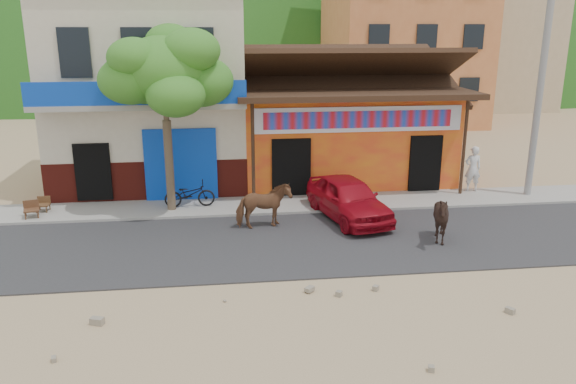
# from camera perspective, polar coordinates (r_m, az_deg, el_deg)

# --- Properties ---
(ground) EXTENTS (120.00, 120.00, 0.00)m
(ground) POSITION_cam_1_polar(r_m,az_deg,el_deg) (14.13, 5.62, -8.72)
(ground) COLOR #9E825B
(ground) RESTS_ON ground
(road) EXTENTS (60.00, 5.00, 0.04)m
(road) POSITION_cam_1_polar(r_m,az_deg,el_deg) (16.38, 3.73, -5.01)
(road) COLOR #28282B
(road) RESTS_ON ground
(sidewalk) EXTENTS (60.00, 2.00, 0.12)m
(sidewalk) POSITION_cam_1_polar(r_m,az_deg,el_deg) (19.62, 1.85, -1.22)
(sidewalk) COLOR gray
(sidewalk) RESTS_ON ground
(dance_club) EXTENTS (8.00, 6.00, 3.60)m
(dance_club) POSITION_cam_1_polar(r_m,az_deg,el_deg) (23.39, 5.25, 5.97)
(dance_club) COLOR orange
(dance_club) RESTS_ON ground
(cafe_building) EXTENTS (7.00, 6.00, 7.00)m
(cafe_building) POSITION_cam_1_polar(r_m,az_deg,el_deg) (22.76, -13.70, 9.63)
(cafe_building) COLOR beige
(cafe_building) RESTS_ON ground
(apartment_front) EXTENTS (9.00, 9.00, 12.00)m
(apartment_front) POSITION_cam_1_polar(r_m,az_deg,el_deg) (38.38, 11.51, 16.03)
(apartment_front) COLOR #CC723F
(apartment_front) RESTS_ON ground
(apartment_rear) EXTENTS (8.00, 8.00, 10.00)m
(apartment_rear) POSITION_cam_1_polar(r_m,az_deg,el_deg) (47.37, 19.80, 14.19)
(apartment_rear) COLOR tan
(apartment_rear) RESTS_ON ground
(tree) EXTENTS (3.00, 3.00, 6.00)m
(tree) POSITION_cam_1_polar(r_m,az_deg,el_deg) (18.58, -12.24, 7.13)
(tree) COLOR #2D721E
(tree) RESTS_ON sidewalk
(utility_pole) EXTENTS (0.24, 0.24, 8.00)m
(utility_pole) POSITION_cam_1_polar(r_m,az_deg,el_deg) (21.65, 24.29, 10.00)
(utility_pole) COLOR gray
(utility_pole) RESTS_ON sidewalk
(cow_tan) EXTENTS (1.77, 1.06, 1.40)m
(cow_tan) POSITION_cam_1_polar(r_m,az_deg,el_deg) (17.17, -2.50, -1.43)
(cow_tan) COLOR brown
(cow_tan) RESTS_ON road
(cow_dark) EXTENTS (1.70, 1.64, 1.44)m
(cow_dark) POSITION_cam_1_polar(r_m,az_deg,el_deg) (16.57, 15.31, -2.60)
(cow_dark) COLOR black
(cow_dark) RESTS_ON road
(red_car) EXTENTS (2.47, 4.24, 1.36)m
(red_car) POSITION_cam_1_polar(r_m,az_deg,el_deg) (18.11, 6.14, -0.63)
(red_car) COLOR #A00B19
(red_car) RESTS_ON road
(scooter) EXTENTS (1.71, 0.67, 0.89)m
(scooter) POSITION_cam_1_polar(r_m,az_deg,el_deg) (19.28, -9.97, -0.22)
(scooter) COLOR black
(scooter) RESTS_ON sidewalk
(pedestrian) EXTENTS (0.64, 0.44, 1.70)m
(pedestrian) POSITION_cam_1_polar(r_m,az_deg,el_deg) (21.88, 18.25, 2.27)
(pedestrian) COLOR silver
(pedestrian) RESTS_ON sidewalk
(cafe_chair_left) EXTENTS (0.57, 0.57, 0.99)m
(cafe_chair_left) POSITION_cam_1_polar(r_m,az_deg,el_deg) (19.71, -24.71, -0.98)
(cafe_chair_left) COLOR #4D2619
(cafe_chair_left) RESTS_ON sidewalk
(cafe_chair_right) EXTENTS (0.44, 0.44, 0.89)m
(cafe_chair_right) POSITION_cam_1_polar(r_m,az_deg,el_deg) (20.21, -23.74, -0.61)
(cafe_chair_right) COLOR #4B2519
(cafe_chair_right) RESTS_ON sidewalk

